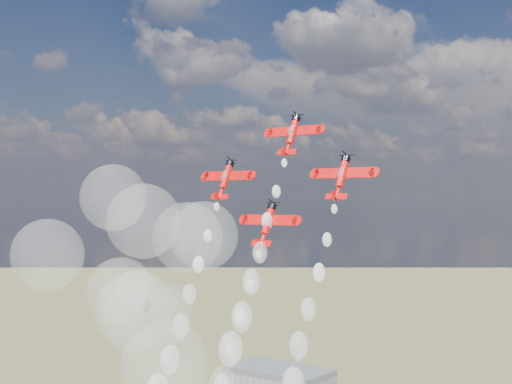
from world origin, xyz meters
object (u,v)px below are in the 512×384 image
Objects in this scene: plane_right at (342,176)px; hangar at (280,381)px; plane_left at (225,179)px; plane_lead at (292,134)px; plane_slot at (267,223)px.

hangar is at bearing 128.56° from plane_right.
plane_right is (27.86, 0.00, 0.00)m from plane_left.
plane_lead is 1.00× the size of plane_left.
plane_right is at bearing 16.52° from plane_slot.
plane_right is at bearing 0.00° from plane_left.
hangar is 3.93× the size of plane_slot.
plane_left is (-13.93, -4.13, -8.83)m from plane_lead.
plane_lead is at bearing 163.48° from plane_right.
plane_left is at bearing -57.37° from hangar.
hangar is 238.41m from plane_slot.
plane_slot is (-13.93, -4.13, -8.83)m from plane_right.
plane_lead is at bearing 90.00° from plane_slot.
plane_slot is (0.00, -8.26, -17.66)m from plane_lead.
plane_lead reaches higher than hangar.
plane_left and plane_right have the same top height.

